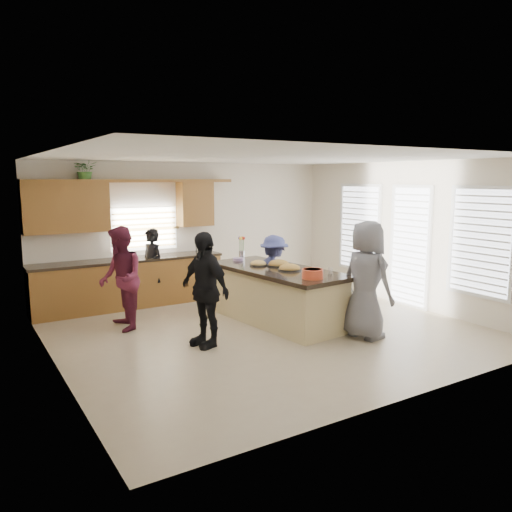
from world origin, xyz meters
TOP-DOWN VIEW (x-y plane):
  - floor at (0.00, 0.00)m, footprint 6.50×6.50m
  - room_shell at (0.00, 0.00)m, footprint 6.52×6.02m
  - back_cabinetry at (-1.47, 2.73)m, footprint 4.08×0.66m
  - right_wall_glazing at (3.22, -0.13)m, footprint 0.06×4.00m
  - island at (0.42, 0.32)m, footprint 1.42×2.80m
  - platter_front at (0.50, 0.06)m, footprint 0.40×0.40m
  - platter_mid at (0.58, 0.50)m, footprint 0.41×0.41m
  - platter_back at (0.29, 0.74)m, footprint 0.32×0.32m
  - salad_bowl at (0.38, -0.70)m, footprint 0.33×0.33m
  - clear_cup at (0.83, -0.59)m, footprint 0.07×0.07m
  - plate_stack at (0.25, 1.39)m, footprint 0.20×0.20m
  - flower_vase at (0.41, 1.51)m, footprint 0.14×0.14m
  - potted_plant at (-2.12, 2.82)m, footprint 0.46×0.41m
  - woman_left_back at (-1.00, 2.60)m, footprint 0.50×0.63m
  - woman_left_mid at (-2.00, 1.30)m, footprint 0.72×0.89m
  - woman_left_front at (-1.19, -0.14)m, footprint 0.63×1.07m
  - woman_right_back at (0.69, 0.83)m, footprint 0.67×1.01m
  - woman_right_front at (1.11, -1.11)m, footprint 0.68×0.96m

SIDE VIEW (x-z plane):
  - floor at x=0.00m, z-range 0.00..0.00m
  - island at x=0.42m, z-range -0.02..0.93m
  - woman_right_back at x=0.69m, z-range 0.00..1.46m
  - woman_left_back at x=-1.00m, z-range 0.00..1.52m
  - woman_left_mid at x=-2.00m, z-range 0.00..1.72m
  - woman_left_front at x=-1.19m, z-range 0.00..1.72m
  - back_cabinetry at x=-1.47m, z-range -0.32..2.14m
  - woman_right_front at x=1.11m, z-range 0.00..1.84m
  - plate_stack at x=0.25m, z-range 0.95..1.00m
  - platter_back at x=0.29m, z-range 0.91..1.04m
  - platter_front at x=0.50m, z-range 0.90..1.06m
  - platter_mid at x=0.58m, z-range 0.89..1.06m
  - clear_cup at x=0.83m, z-range 0.95..1.06m
  - salad_bowl at x=0.38m, z-range 0.96..1.11m
  - flower_vase at x=0.41m, z-range 0.97..1.40m
  - right_wall_glazing at x=3.22m, z-range 0.22..2.47m
  - room_shell at x=0.00m, z-range 0.50..3.31m
  - potted_plant at x=-2.12m, z-range 2.40..2.86m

